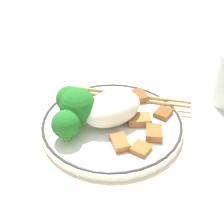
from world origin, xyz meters
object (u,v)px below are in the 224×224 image
at_px(broccoli_back_right, 67,126).
at_px(chopsticks, 130,97).
at_px(plate, 112,124).
at_px(broccoli_back_left, 69,99).
at_px(broccoli_back_center, 78,106).

distance_m(broccoli_back_right, chopsticks, 0.16).
xyz_separation_m(plate, broccoli_back_left, (0.05, -0.06, 0.03)).
relative_size(broccoli_back_left, broccoli_back_right, 0.98).
relative_size(plate, broccoli_back_right, 4.58).
height_order(broccoli_back_left, broccoli_back_center, broccoli_back_center).
height_order(plate, broccoli_back_left, broccoli_back_left).
distance_m(plate, broccoli_back_left, 0.08).
height_order(plate, chopsticks, chopsticks).
height_order(broccoli_back_left, chopsticks, broccoli_back_left).
bearing_deg(broccoli_back_left, plate, 128.97).
bearing_deg(broccoli_back_right, broccoli_back_left, -117.86).
bearing_deg(chopsticks, plate, 33.29).
xyz_separation_m(broccoli_back_left, broccoli_back_center, (0.00, 0.04, 0.01)).
xyz_separation_m(plate, broccoli_back_center, (0.05, -0.02, 0.04)).
bearing_deg(broccoli_back_center, broccoli_back_right, 38.85).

